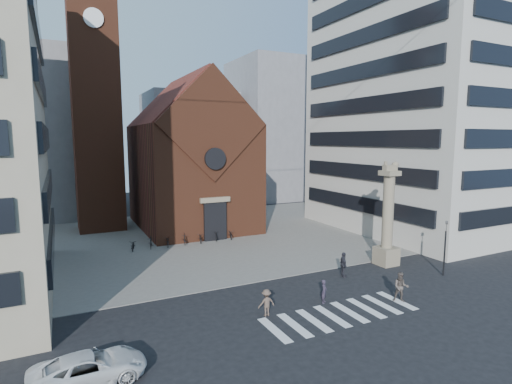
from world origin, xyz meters
TOP-DOWN VIEW (x-y plane):
  - ground at (0.00, 0.00)m, footprint 120.00×120.00m
  - piazza at (0.00, 19.00)m, footprint 46.00×30.00m
  - zebra_crossing at (0.55, -3.00)m, footprint 10.20×3.20m
  - church at (0.00, 25.04)m, footprint 12.00×16.65m
  - campanile at (-10.00, 28.00)m, footprint 5.50×5.50m
  - building_right at (24.00, 12.00)m, footprint 18.00×22.00m
  - bg_block_left at (-20.00, 40.00)m, footprint 16.00×14.00m
  - bg_block_mid at (6.00, 45.00)m, footprint 14.00×12.00m
  - bg_block_right at (22.00, 42.00)m, footprint 16.00×14.00m
  - lion_column at (10.01, 3.00)m, footprint 1.63×1.60m
  - traffic_light at (12.00, -1.00)m, footprint 0.13×0.16m
  - white_car at (-13.48, -3.68)m, footprint 4.91×2.47m
  - pedestrian_0 at (0.65, -1.15)m, footprint 0.65×0.64m
  - pedestrian_1 at (5.20, -3.21)m, footprint 1.20×1.17m
  - pedestrian_2 at (4.86, 2.18)m, footprint 0.80×1.21m
  - pedestrian_3 at (-3.55, -1.19)m, footprint 1.06×0.64m
  - scooter_0 at (-8.29, 16.74)m, footprint 1.04×1.94m
  - scooter_1 at (-6.64, 16.74)m, footprint 0.90×1.85m
  - scooter_2 at (-4.98, 16.74)m, footprint 1.04×1.94m
  - scooter_3 at (-3.33, 16.74)m, footprint 0.90×1.85m
  - scooter_4 at (-1.68, 16.74)m, footprint 1.04×1.94m
  - scooter_5 at (-0.03, 16.74)m, footprint 0.90×1.85m
  - scooter_6 at (1.62, 16.74)m, footprint 1.04×1.94m

SIDE VIEW (x-z plane):
  - ground at x=0.00m, z-range 0.00..0.00m
  - zebra_crossing at x=0.55m, z-range 0.00..0.01m
  - piazza at x=0.00m, z-range 0.00..0.05m
  - scooter_0 at x=-8.29m, z-range 0.05..1.02m
  - scooter_2 at x=-4.98m, z-range 0.05..1.02m
  - scooter_4 at x=-1.68m, z-range 0.05..1.02m
  - scooter_6 at x=1.62m, z-range 0.05..1.02m
  - scooter_1 at x=-6.64m, z-range 0.05..1.12m
  - scooter_3 at x=-3.33m, z-range 0.05..1.12m
  - scooter_5 at x=-0.03m, z-range 0.05..1.12m
  - white_car at x=-13.48m, z-range 0.00..1.33m
  - pedestrian_0 at x=0.65m, z-range 0.00..1.52m
  - pedestrian_3 at x=-3.55m, z-range 0.00..1.62m
  - pedestrian_2 at x=4.86m, z-range 0.00..1.92m
  - pedestrian_1 at x=5.20m, z-range 0.00..1.95m
  - traffic_light at x=12.00m, z-range 0.14..4.44m
  - lion_column at x=10.01m, z-range -0.88..7.79m
  - church at x=0.00m, z-range -1.02..16.98m
  - bg_block_mid at x=6.00m, z-range 0.00..18.00m
  - bg_block_left at x=-20.00m, z-range 0.00..22.00m
  - bg_block_right at x=22.00m, z-range 0.00..24.00m
  - campanile at x=-10.00m, z-range 0.14..31.34m
  - building_right at x=24.00m, z-range 0.00..32.00m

